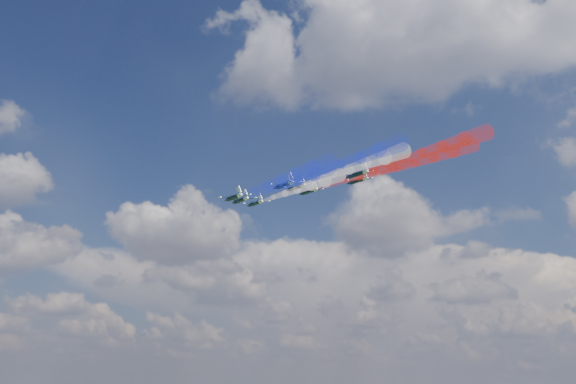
% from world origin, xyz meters
% --- Properties ---
extents(jet_lead, '(13.49, 13.39, 5.33)m').
position_xyz_m(jet_lead, '(-33.81, 28.66, 165.88)').
color(jet_lead, black).
extents(trail_lead, '(32.40, 28.36, 7.29)m').
position_xyz_m(trail_lead, '(-15.35, 13.19, 163.92)').
color(trail_lead, white).
extents(jet_inner_left, '(13.49, 13.39, 5.33)m').
position_xyz_m(jet_inner_left, '(-31.98, 14.77, 163.06)').
color(jet_inner_left, black).
extents(trail_inner_left, '(32.40, 28.36, 7.29)m').
position_xyz_m(trail_inner_left, '(-13.52, -0.69, 161.10)').
color(trail_inner_left, '#1928D7').
extents(jet_inner_right, '(13.49, 13.39, 5.33)m').
position_xyz_m(jet_inner_right, '(-18.22, 30.06, 168.18)').
color(jet_inner_right, black).
extents(trail_inner_right, '(32.40, 28.36, 7.29)m').
position_xyz_m(trail_inner_right, '(0.24, 14.60, 166.22)').
color(trail_inner_right, red).
extents(jet_outer_left, '(13.49, 13.39, 5.33)m').
position_xyz_m(jet_outer_left, '(-27.43, 1.21, 159.86)').
color(jet_outer_left, black).
extents(trail_outer_left, '(32.40, 28.36, 7.29)m').
position_xyz_m(trail_outer_left, '(-8.97, -14.26, 157.90)').
color(trail_outer_left, '#1928D7').
extents(jet_center_third, '(13.49, 13.39, 5.33)m').
position_xyz_m(jet_center_third, '(-15.72, 13.16, 164.47)').
color(jet_center_third, black).
extents(trail_center_third, '(32.40, 28.36, 7.29)m').
position_xyz_m(trail_center_third, '(2.74, -2.31, 162.51)').
color(trail_center_third, white).
extents(jet_outer_right, '(13.49, 13.39, 5.33)m').
position_xyz_m(jet_outer_right, '(-3.63, 28.25, 169.21)').
color(jet_outer_right, black).
extents(trail_outer_right, '(32.40, 28.36, 7.29)m').
position_xyz_m(trail_outer_right, '(14.83, 12.78, 167.25)').
color(trail_outer_right, red).
extents(jet_rear_left, '(13.49, 13.39, 5.33)m').
position_xyz_m(jet_rear_left, '(-13.56, -0.88, 160.98)').
color(jet_rear_left, black).
extents(trail_rear_left, '(32.40, 28.36, 7.29)m').
position_xyz_m(trail_rear_left, '(4.90, -16.34, 159.02)').
color(trail_rear_left, '#1928D7').
extents(jet_rear_right, '(13.49, 13.39, 5.33)m').
position_xyz_m(jet_rear_right, '(0.50, 12.43, 165.88)').
color(jet_rear_right, black).
extents(trail_rear_right, '(32.40, 28.36, 7.29)m').
position_xyz_m(trail_rear_right, '(18.96, -3.03, 163.92)').
color(trail_rear_right, red).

